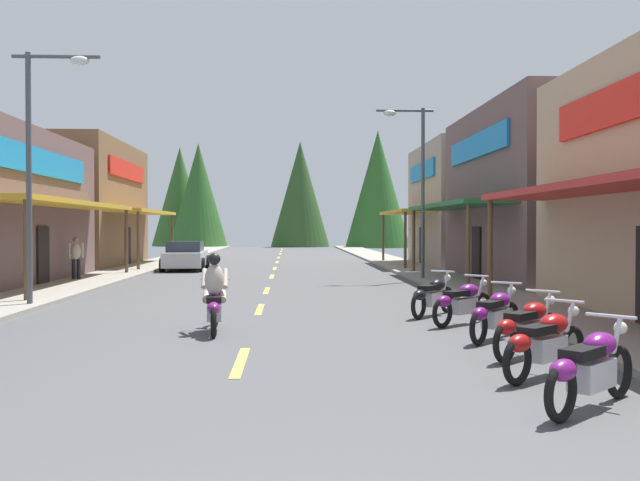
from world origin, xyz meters
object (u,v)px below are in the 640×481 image
Objects in this scene: streetlamp_left at (42,143)px; motorcycle_parked_right_5 at (433,295)px; motorcycle_parked_right_0 at (591,367)px; motorcycle_parked_right_4 at (463,302)px; streetlamp_right at (414,169)px; motorcycle_parked_right_3 at (495,314)px; motorcycle_parked_right_1 at (545,342)px; motorcycle_parked_right_2 at (527,327)px; pedestrian_waiting at (76,256)px; rider_cruising_lead at (214,299)px; parked_car_curbside at (186,256)px.

streetlamp_left is 10.54m from motorcycle_parked_right_5.
motorcycle_parked_right_4 is at bearing 45.66° from motorcycle_parked_right_0.
motorcycle_parked_right_4 is (9.97, -3.51, -3.74)m from streetlamp_left.
streetlamp_right is 3.87× the size of motorcycle_parked_right_3.
streetlamp_right is at bearing 37.80° from streetlamp_left.
streetlamp_left is 12.08m from motorcycle_parked_right_3.
motorcycle_parked_right_1 is (9.82, -8.70, -3.74)m from streetlamp_left.
motorcycle_parked_right_2 is at bearing -35.53° from streetlamp_left.
motorcycle_parked_right_3 is at bearing -167.83° from pedestrian_waiting.
motorcycle_parked_right_0 is at bearing -145.97° from rider_cruising_lead.
streetlamp_left is at bearing 173.15° from parked_car_curbside.
streetlamp_left is 14.08m from streetlamp_right.
motorcycle_parked_right_2 is 5.99m from rider_cruising_lead.
rider_cruising_lead is (-4.81, -2.30, 0.17)m from motorcycle_parked_right_5.
motorcycle_parked_right_4 is (0.26, 6.91, 0.00)m from motorcycle_parked_right_0.
motorcycle_parked_right_1 is 3.18m from motorcycle_parked_right_3.
motorcycle_parked_right_0 is 4.90m from motorcycle_parked_right_3.
streetlamp_right reaches higher than rider_cruising_lead.
motorcycle_parked_right_2 is 1.68m from motorcycle_parked_right_3.
motorcycle_parked_right_2 is 0.94× the size of pedestrian_waiting.
motorcycle_parked_right_1 is at bearing -135.87° from rider_cruising_lead.
motorcycle_parked_right_5 is 0.40× the size of parked_car_curbside.
motorcycle_parked_right_5 is 5.34m from rider_cruising_lead.
pedestrian_waiting reaches higher than rider_cruising_lead.
motorcycle_parked_right_3 is 0.39× the size of parked_car_curbside.
streetlamp_left is at bearing 97.58° from motorcycle_parked_right_1.
streetlamp_left reaches higher than pedestrian_waiting.
parked_car_curbside is at bearing -50.35° from pedestrian_waiting.
parked_car_curbside is (-8.80, 21.45, 0.20)m from motorcycle_parked_right_3.
motorcycle_parked_right_4 is (0.15, 5.19, 0.00)m from motorcycle_parked_right_1.
motorcycle_parked_right_3 is at bearing -135.49° from motorcycle_parked_right_5.
streetlamp_left is 3.94× the size of motorcycle_parked_right_0.
parked_car_curbside is at bearing 85.45° from streetlamp_left.
streetlamp_left is 13.65m from motorcycle_parked_right_1.
motorcycle_parked_right_4 is 5.21m from rider_cruising_lead.
streetlamp_left reaches higher than motorcycle_parked_right_1.
streetlamp_right is 17.80m from motorcycle_parked_right_1.
parked_car_curbside is (-8.83, 23.13, 0.20)m from motorcycle_parked_right_2.
pedestrian_waiting is (-11.75, 12.13, 0.51)m from motorcycle_parked_right_4.
motorcycle_parked_right_0 is 1.03× the size of motorcycle_parked_right_2.
streetlamp_right is 13.31m from pedestrian_waiting.
streetlamp_left is at bearing 118.61° from motorcycle_parked_right_4.
streetlamp_left is 1.49× the size of parked_car_curbside.
streetlamp_right is 14.70m from motorcycle_parked_right_3.
rider_cruising_lead is at bearing 179.24° from pedestrian_waiting.
parked_car_curbside is (1.27, 15.92, -3.54)m from streetlamp_left.
streetlamp_left is at bearing 43.31° from rider_cruising_lead.
motorcycle_parked_right_0 is at bearing -94.24° from streetlamp_right.
motorcycle_parked_right_0 is at bearing -176.66° from pedestrian_waiting.
rider_cruising_lead is (-4.88, 6.07, 0.17)m from motorcycle_parked_right_0.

